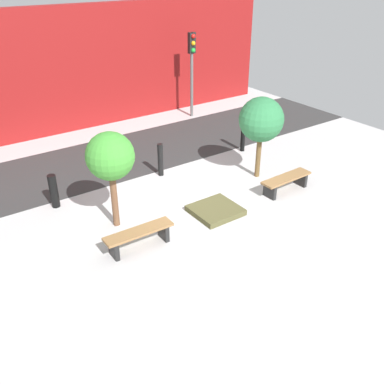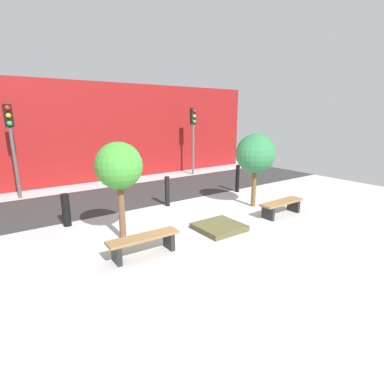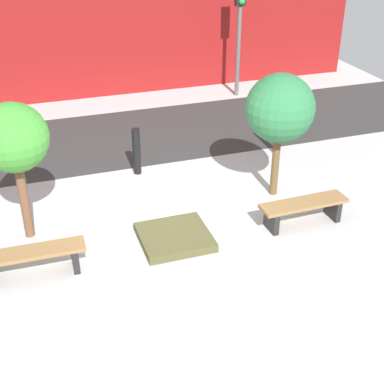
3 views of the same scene
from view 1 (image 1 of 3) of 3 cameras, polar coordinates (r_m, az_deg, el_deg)
ground_plane at (r=11.47m, az=1.53°, el=-1.66°), size 18.00×18.00×0.00m
road_strip at (r=14.65m, az=-8.23°, el=5.11°), size 18.00×3.47×0.01m
building_facade at (r=16.98m, az=-14.36°, el=15.66°), size 16.20×0.50×4.42m
bench_left at (r=9.72m, az=-7.07°, el=-5.76°), size 1.63×0.43×0.46m
bench_right at (r=12.26m, az=12.43°, el=1.45°), size 1.62×0.45×0.45m
planter_bed at (r=11.08m, az=3.15°, el=-2.45°), size 1.18×1.12×0.15m
tree_behind_left_bench at (r=9.93m, az=-10.85°, el=4.59°), size 1.13×1.13×2.42m
tree_behind_right_bench at (r=12.44m, az=9.22°, el=9.45°), size 1.28×1.28×2.43m
bollard_far_left at (r=11.72m, az=-17.95°, el=0.11°), size 0.22×0.22×0.92m
bollard_left at (r=12.85m, az=-4.23°, el=4.31°), size 0.16×0.16×1.01m
bollard_center at (r=14.63m, az=6.82°, el=7.47°), size 0.15×0.15×1.09m
traffic_light_mid_west at (r=17.58m, az=-0.01°, el=17.25°), size 0.28×0.27×3.32m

